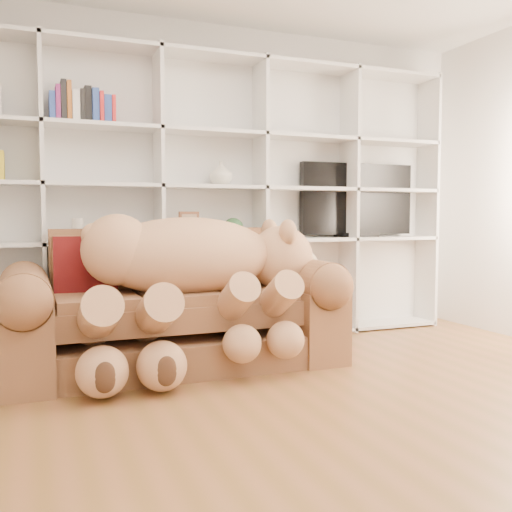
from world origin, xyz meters
name	(u,v)px	position (x,y,z in m)	size (l,w,h in m)	color
floor	(357,439)	(0.00, 0.00, 0.00)	(5.00, 5.00, 0.00)	brown
wall_back	(204,182)	(0.00, 2.50, 1.35)	(5.00, 0.02, 2.70)	silver
bookshelf	(181,186)	(-0.24, 2.36, 1.31)	(4.43, 0.35, 2.40)	silver
sofa	(174,314)	(-0.48, 1.66, 0.36)	(2.30, 0.99, 0.97)	brown
teddy_bear	(193,271)	(-0.40, 1.46, 0.68)	(1.82, 0.97, 1.06)	tan
throw_pillow	(86,268)	(-1.06, 1.82, 0.70)	(0.42, 0.14, 0.42)	#4F0D0F
gift_box	(320,334)	(0.69, 1.66, 0.13)	(0.33, 0.31, 0.26)	#C73E1A
tv	(357,201)	(1.44, 2.35, 1.20)	(1.15, 0.18, 0.68)	black
picture_frame	(189,225)	(-0.19, 2.30, 0.99)	(0.17, 0.03, 0.22)	brown
green_vase	(233,228)	(0.19, 2.30, 0.95)	(0.18, 0.18, 0.18)	#2F5C34
figurine_tall	(78,230)	(-1.07, 2.30, 0.95)	(0.09, 0.09, 0.18)	beige
figurine_short	(118,233)	(-0.77, 2.30, 0.92)	(0.07, 0.07, 0.12)	beige
snow_globe	(127,233)	(-0.70, 2.30, 0.93)	(0.11, 0.11, 0.11)	silver
shelf_vase	(221,173)	(0.09, 2.30, 1.42)	(0.19, 0.19, 0.20)	beige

